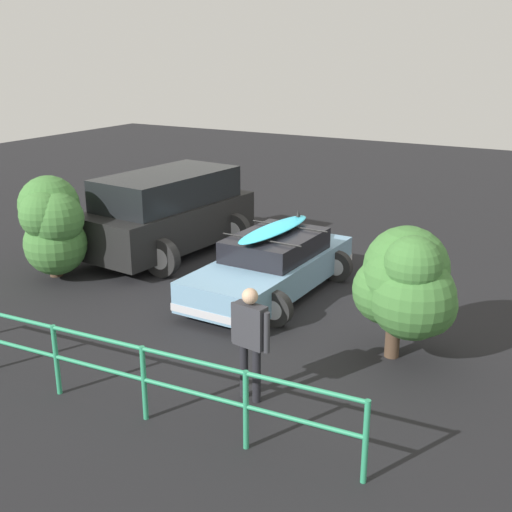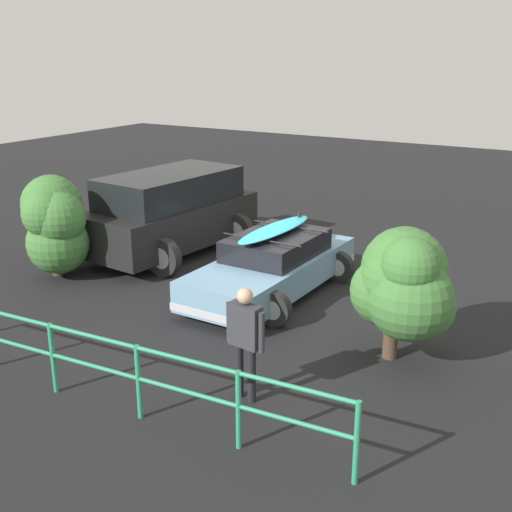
% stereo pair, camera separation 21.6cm
% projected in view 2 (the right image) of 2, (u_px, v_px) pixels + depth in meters
% --- Properties ---
extents(ground_plane, '(44.00, 44.00, 0.02)m').
position_uv_depth(ground_plane, '(270.00, 295.00, 12.70)').
color(ground_plane, black).
rests_on(ground_plane, ground).
extents(sedan_car, '(2.36, 4.32, 1.46)m').
position_uv_depth(sedan_car, '(273.00, 265.00, 12.62)').
color(sedan_car, '#729EBC').
rests_on(sedan_car, ground).
extents(suv_car, '(2.96, 4.60, 1.93)m').
position_uv_depth(suv_car, '(172.00, 212.00, 14.98)').
color(suv_car, black).
rests_on(suv_car, ground).
extents(person_bystander, '(0.64, 0.25, 1.65)m').
position_uv_depth(person_bystander, '(245.00, 334.00, 8.64)').
color(person_bystander, black).
rests_on(person_bystander, ground).
extents(railing_fence, '(7.46, 0.54, 1.05)m').
position_uv_depth(railing_fence, '(93.00, 359.00, 8.60)').
color(railing_fence, '#2D9366').
rests_on(railing_fence, ground).
extents(bush_near_left, '(1.61, 1.61, 2.10)m').
position_uv_depth(bush_near_left, '(405.00, 288.00, 9.73)').
color(bush_near_left, '#4C3828').
rests_on(bush_near_left, ground).
extents(bush_near_right, '(1.57, 1.85, 2.17)m').
position_uv_depth(bush_near_right, '(57.00, 225.00, 13.36)').
color(bush_near_right, '#4C3828').
rests_on(bush_near_right, ground).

